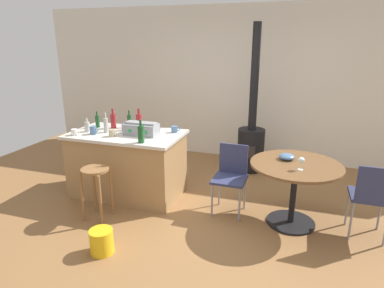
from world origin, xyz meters
The scene contains 24 objects.
ground_plane centered at (0.00, 0.00, 0.00)m, with size 8.80×8.80×0.00m, color olive.
back_wall centered at (0.00, 2.51, 1.35)m, with size 8.00×0.10×2.70m, color silver.
kitchen_island centered at (-1.33, 0.41, 0.45)m, with size 1.52×0.89×0.89m.
wooden_stool centered at (-1.35, -0.33, 0.47)m, with size 0.33×0.33×0.65m.
dining_table centered at (0.91, 0.26, 0.58)m, with size 1.03×1.03×0.76m.
folding_chair_near centered at (1.69, 0.19, 0.52)m, with size 0.40×0.40×0.88m.
folding_chair_far centered at (0.15, 0.35, 0.51)m, with size 0.41×0.41×0.86m.
wood_stove centered at (0.18, 1.83, 0.57)m, with size 0.44×0.45×2.37m.
toolbox centered at (-1.09, 0.40, 0.97)m, with size 0.44×0.24×0.17m.
bottle_0 centered at (-1.87, 0.56, 0.98)m, with size 0.06×0.06×0.24m.
bottle_1 centered at (-1.63, 0.60, 1.00)m, with size 0.08×0.08×0.28m.
bottle_2 centered at (-1.60, 0.36, 1.00)m, with size 0.06×0.06×0.27m.
bottle_3 centered at (-1.87, 0.31, 0.96)m, with size 0.07×0.07×0.19m.
bottle_4 centered at (-1.25, 0.66, 1.01)m, with size 0.08×0.08×0.30m.
bottle_5 centered at (-0.93, 0.07, 1.00)m, with size 0.08×0.08×0.29m.
bottle_6 centered at (-1.43, 0.71, 0.99)m, with size 0.06×0.06×0.25m.
cup_0 centered at (-1.42, 0.21, 0.94)m, with size 0.12×0.09×0.09m.
cup_1 centered at (-1.42, 0.53, 0.94)m, with size 0.11×0.07×0.10m.
cup_2 centered at (-1.72, 0.23, 0.94)m, with size 0.13×0.09×0.11m.
cup_3 centered at (-0.71, 0.65, 0.93)m, with size 0.12×0.09×0.09m.
cup_4 centered at (-1.92, 0.11, 0.93)m, with size 0.12×0.08×0.08m.
wine_glass centered at (0.95, 0.08, 0.86)m, with size 0.07×0.07×0.14m.
serving_bowl centered at (0.80, 0.38, 0.79)m, with size 0.18×0.18×0.07m, color #4C7099.
plastic_bucket centered at (-0.92, -0.94, 0.13)m, with size 0.24×0.24×0.26m, color yellow.
Camera 1 is at (0.87, -3.42, 2.08)m, focal length 30.85 mm.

